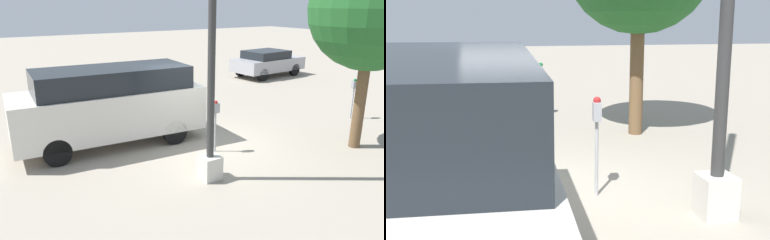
% 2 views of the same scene
% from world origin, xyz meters
% --- Properties ---
extents(ground_plane, '(80.00, 80.00, 0.00)m').
position_xyz_m(ground_plane, '(0.00, 0.00, 0.00)').
color(ground_plane, gray).
extents(parking_meter_near, '(0.21, 0.13, 1.43)m').
position_xyz_m(parking_meter_near, '(-0.01, 0.55, 1.06)').
color(parking_meter_near, '#9E9EA3').
rests_on(parking_meter_near, ground).
extents(parking_meter_far, '(0.21, 0.13, 1.40)m').
position_xyz_m(parking_meter_far, '(-5.81, 0.55, 1.04)').
color(parking_meter_far, '#9E9EA3').
rests_on(parking_meter_far, ground).
extents(lamp_post, '(0.44, 0.44, 6.56)m').
position_xyz_m(lamp_post, '(1.04, 1.84, 2.25)').
color(lamp_post, beige).
rests_on(lamp_post, ground).
extents(parked_van, '(5.28, 2.22, 2.19)m').
position_xyz_m(parked_van, '(2.15, -1.48, 1.19)').
color(parked_van, beige).
rests_on(parked_van, ground).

